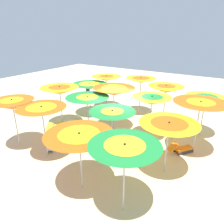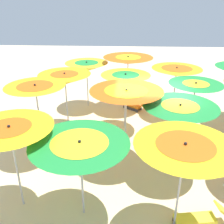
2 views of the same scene
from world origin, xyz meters
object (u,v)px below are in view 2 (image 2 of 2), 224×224
object	(u,v)px
beach_umbrella_5	(126,80)
lounger_0	(199,218)
beach_umbrella_1	(65,79)
beach_umbrella_6	(126,97)
beach_umbrella_0	(87,67)
beach_umbrella_3	(10,133)
beach_umbrella_7	(80,149)
beach_umbrella_4	(128,60)
beach_umbrella_8	(176,72)
beach_umbrella_10	(180,112)
lounger_1	(135,106)
beach_umbrella_11	(184,153)
beach_umbrella_2	(36,90)
beach_umbrella_9	(195,88)

from	to	relation	value
beach_umbrella_5	lounger_0	distance (m)	5.52
beach_umbrella_1	beach_umbrella_6	bearing A→B (deg)	-41.19
beach_umbrella_0	beach_umbrella_5	xyz separation A→B (m)	(1.81, -2.15, 0.10)
beach_umbrella_3	beach_umbrella_7	distance (m)	1.68
beach_umbrella_4	beach_umbrella_8	world-z (taller)	beach_umbrella_4
beach_umbrella_7	beach_umbrella_10	bearing A→B (deg)	36.57
beach_umbrella_5	lounger_0	bearing A→B (deg)	-69.55
beach_umbrella_6	beach_umbrella_10	distance (m)	1.65
lounger_1	beach_umbrella_7	bearing A→B (deg)	114.15
beach_umbrella_8	beach_umbrella_11	xyz separation A→B (m)	(-1.02, -6.54, 0.17)
lounger_0	beach_umbrella_7	bearing A→B (deg)	-13.72
beach_umbrella_2	lounger_1	distance (m)	5.39
beach_umbrella_10	beach_umbrella_11	size ratio (longest dim) A/B	0.95
beach_umbrella_0	beach_umbrella_1	xyz separation A→B (m)	(-0.53, -2.23, 0.12)
beach_umbrella_8	lounger_1	size ratio (longest dim) A/B	1.78
beach_umbrella_7	lounger_0	xyz separation A→B (m)	(2.82, -0.24, -1.73)
beach_umbrella_8	beach_umbrella_9	distance (m)	2.29
beach_umbrella_10	beach_umbrella_11	world-z (taller)	beach_umbrella_11
beach_umbrella_10	beach_umbrella_7	bearing A→B (deg)	-143.43
beach_umbrella_3	beach_umbrella_4	size ratio (longest dim) A/B	0.96
beach_umbrella_4	beach_umbrella_5	size ratio (longest dim) A/B	1.07
beach_umbrella_2	beach_umbrella_6	distance (m)	2.89
beach_umbrella_8	lounger_1	distance (m)	2.47
beach_umbrella_0	beach_umbrella_10	size ratio (longest dim) A/B	0.98
lounger_0	lounger_1	distance (m)	6.78
beach_umbrella_4	beach_umbrella_8	bearing A→B (deg)	-16.85
beach_umbrella_1	beach_umbrella_2	size ratio (longest dim) A/B	0.94
beach_umbrella_2	beach_umbrella_7	distance (m)	3.30
beach_umbrella_1	beach_umbrella_6	world-z (taller)	beach_umbrella_6
beach_umbrella_2	lounger_0	bearing A→B (deg)	-32.26
beach_umbrella_4	beach_umbrella_1	bearing A→B (deg)	-136.69
lounger_1	beach_umbrella_3	bearing A→B (deg)	100.38
beach_umbrella_7	beach_umbrella_2	bearing A→B (deg)	124.28
beach_umbrella_3	beach_umbrella_8	size ratio (longest dim) A/B	1.09
beach_umbrella_0	beach_umbrella_5	distance (m)	2.81
beach_umbrella_2	beach_umbrella_11	world-z (taller)	beach_umbrella_2
beach_umbrella_5	beach_umbrella_7	distance (m)	4.74
beach_umbrella_7	beach_umbrella_4	bearing A→B (deg)	80.73
lounger_0	lounger_1	xyz separation A→B (m)	(-1.34, 6.64, 0.01)
beach_umbrella_0	beach_umbrella_4	size ratio (longest dim) A/B	0.90
beach_umbrella_3	beach_umbrella_5	world-z (taller)	beach_umbrella_3
beach_umbrella_7	beach_umbrella_6	bearing A→B (deg)	67.43
beach_umbrella_10	lounger_1	xyz separation A→B (m)	(-1.07, 4.51, -1.81)
beach_umbrella_5	lounger_1	xyz separation A→B (m)	(0.48, 1.78, -1.86)
beach_umbrella_7	beach_umbrella_1	bearing A→B (deg)	106.27
beach_umbrella_0	beach_umbrella_3	xyz separation A→B (m)	(-0.85, -6.56, 0.19)
beach_umbrella_3	beach_umbrella_2	bearing A→B (deg)	94.59
beach_umbrella_1	beach_umbrella_4	distance (m)	3.36
beach_umbrella_0	lounger_0	xyz separation A→B (m)	(3.62, -7.01, -1.77)
beach_umbrella_0	beach_umbrella_8	bearing A→B (deg)	-8.09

